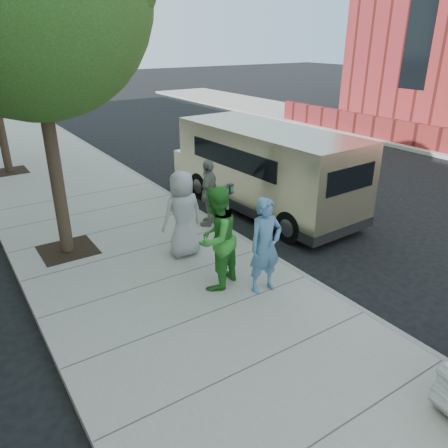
{
  "coord_description": "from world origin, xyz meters",
  "views": [
    {
      "loc": [
        -4.27,
        -7.04,
        4.66
      ],
      "look_at": [
        0.3,
        -0.16,
        1.1
      ],
      "focal_mm": 35.0,
      "sensor_mm": 36.0,
      "label": 1
    }
  ],
  "objects_px": {
    "person_gray_shirt": "(183,214)",
    "person_striped_polo": "(209,193)",
    "parking_meter": "(228,202)",
    "person_green_shirt": "(216,238)",
    "person_officer": "(265,246)",
    "van": "(264,167)"
  },
  "relations": [
    {
      "from": "person_officer",
      "to": "person_gray_shirt",
      "type": "bearing_deg",
      "value": 108.49
    },
    {
      "from": "person_gray_shirt",
      "to": "person_green_shirt",
      "type": "bearing_deg",
      "value": 83.99
    },
    {
      "from": "van",
      "to": "person_officer",
      "type": "xyz_separation_m",
      "value": [
        -2.9,
        -3.72,
        -0.17
      ]
    },
    {
      "from": "person_gray_shirt",
      "to": "person_striped_polo",
      "type": "bearing_deg",
      "value": -142.0
    },
    {
      "from": "van",
      "to": "person_green_shirt",
      "type": "xyz_separation_m",
      "value": [
        -3.58,
        -3.09,
        -0.08
      ]
    },
    {
      "from": "parking_meter",
      "to": "person_green_shirt",
      "type": "relative_size",
      "value": 0.73
    },
    {
      "from": "parking_meter",
      "to": "person_green_shirt",
      "type": "bearing_deg",
      "value": -149.01
    },
    {
      "from": "person_green_shirt",
      "to": "person_gray_shirt",
      "type": "distance_m",
      "value": 1.54
    },
    {
      "from": "person_officer",
      "to": "person_gray_shirt",
      "type": "xyz_separation_m",
      "value": [
        -0.56,
        2.16,
        0.03
      ]
    },
    {
      "from": "parking_meter",
      "to": "person_striped_polo",
      "type": "distance_m",
      "value": 1.32
    },
    {
      "from": "van",
      "to": "person_gray_shirt",
      "type": "xyz_separation_m",
      "value": [
        -3.46,
        -1.56,
        -0.14
      ]
    },
    {
      "from": "person_gray_shirt",
      "to": "person_striped_polo",
      "type": "height_order",
      "value": "person_gray_shirt"
    },
    {
      "from": "person_green_shirt",
      "to": "person_gray_shirt",
      "type": "xyz_separation_m",
      "value": [
        0.12,
        1.53,
        -0.05
      ]
    },
    {
      "from": "person_officer",
      "to": "person_striped_polo",
      "type": "height_order",
      "value": "person_officer"
    },
    {
      "from": "person_gray_shirt",
      "to": "person_striped_polo",
      "type": "xyz_separation_m",
      "value": [
        1.37,
        1.13,
        -0.1
      ]
    },
    {
      "from": "parking_meter",
      "to": "person_striped_polo",
      "type": "xyz_separation_m",
      "value": [
        0.29,
        1.28,
        -0.21
      ]
    },
    {
      "from": "person_officer",
      "to": "person_green_shirt",
      "type": "bearing_deg",
      "value": 141.21
    },
    {
      "from": "parking_meter",
      "to": "person_green_shirt",
      "type": "distance_m",
      "value": 1.83
    },
    {
      "from": "parking_meter",
      "to": "person_officer",
      "type": "height_order",
      "value": "person_officer"
    },
    {
      "from": "person_green_shirt",
      "to": "person_striped_polo",
      "type": "distance_m",
      "value": 3.05
    },
    {
      "from": "person_gray_shirt",
      "to": "person_striped_polo",
      "type": "relative_size",
      "value": 1.12
    },
    {
      "from": "person_green_shirt",
      "to": "person_officer",
      "type": "bearing_deg",
      "value": 111.21
    }
  ]
}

